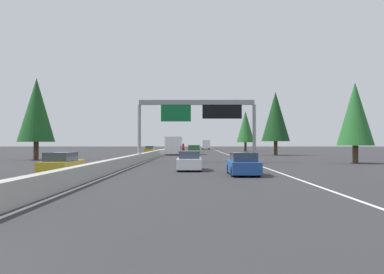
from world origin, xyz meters
name	(u,v)px	position (x,y,z in m)	size (l,w,h in m)	color
ground_plane	(161,155)	(60.00, 0.00, 0.00)	(320.00, 320.00, 0.00)	#2D2D30
median_barrier	(167,150)	(80.00, 0.30, 0.45)	(180.00, 0.56, 0.90)	#ADAAA3
shoulder_stripe_right	(225,154)	(70.00, -11.52, 0.01)	(160.00, 0.16, 0.01)	silver
shoulder_stripe_median	(166,154)	(70.00, -0.25, 0.01)	(160.00, 0.16, 0.01)	silver
sign_gantry_overhead	(198,113)	(36.66, -6.03, 5.30)	(0.50, 12.68, 6.66)	gray
sedan_far_center	(243,164)	(20.06, -8.77, 0.68)	(4.40, 1.80, 1.47)	#1E4793
sedan_mid_center	(189,161)	(24.48, -5.24, 0.68)	(4.40, 1.80, 1.47)	white
minivan_far_right	(194,149)	(64.00, -5.53, 0.95)	(5.00, 1.95, 1.69)	#2D6B38
box_truck_distant_a	(206,144)	(119.52, -9.23, 1.61)	(8.50, 2.40, 2.95)	white
bus_mid_left	(174,145)	(64.62, -2.01, 1.72)	(11.50, 2.55, 3.10)	white
sedan_distant_b	(194,149)	(82.02, -5.43, 0.68)	(4.40, 1.80, 1.47)	black
pickup_far_left	(180,147)	(95.07, -2.03, 0.91)	(5.60, 2.00, 1.86)	maroon
oncoming_near	(150,150)	(70.96, 3.03, 0.68)	(4.40, 1.80, 1.47)	#AD931E
oncoming_far	(62,164)	(20.18, 3.02, 0.68)	(4.40, 1.80, 1.47)	#AD931E
conifer_right_near	(355,114)	(34.60, -21.96, 5.02)	(3.64, 3.64, 8.27)	#4C3823
conifer_right_mid	(276,117)	(60.77, -19.28, 6.50)	(4.71, 4.71, 10.71)	#4C3823
conifer_right_far	(245,127)	(92.35, -18.30, 6.11)	(4.43, 4.43, 10.06)	#4C3823
conifer_left_near	(36,110)	(42.49, 13.73, 6.09)	(4.41, 4.41, 10.03)	#4C3823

